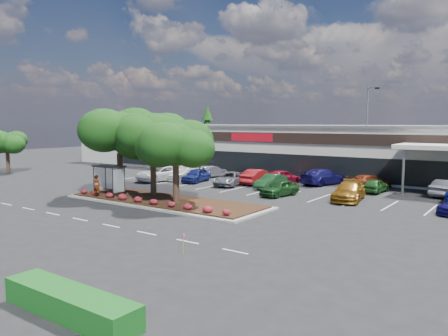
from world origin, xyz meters
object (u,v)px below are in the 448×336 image
Objects in this scene: survey_stake at (183,241)px; light_pole at (367,141)px; car_0 at (161,174)px; car_1 at (185,174)px.

light_pole is at bearing 91.00° from survey_stake.
car_0 is (-19.90, -10.69, -3.77)m from light_pole.
light_pole is 2.04× the size of car_1.
car_1 reaches higher than survey_stake.
car_1 is (-18.10, -8.49, -3.87)m from light_pole.
car_0 reaches higher than car_1.
light_pole is 9.39× the size of survey_stake.
survey_stake is 28.77m from car_1.
survey_stake is at bearing -33.60° from car_0.
car_0 is (-20.43, 19.72, 0.13)m from survey_stake.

